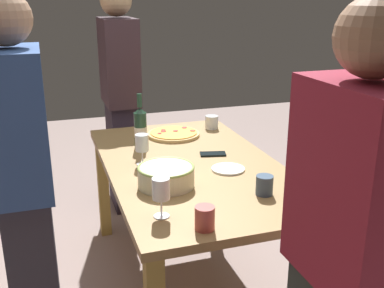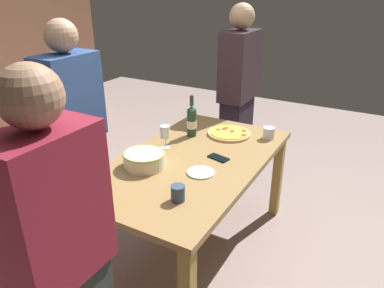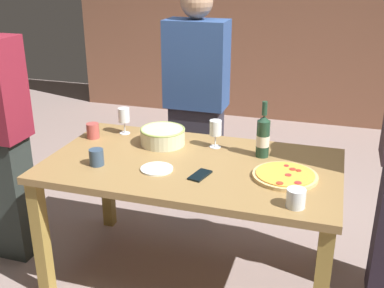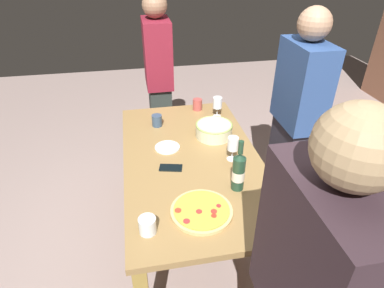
# 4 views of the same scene
# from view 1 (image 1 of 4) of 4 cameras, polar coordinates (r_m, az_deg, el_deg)

# --- Properties ---
(ground_plane) EXTENTS (8.00, 8.00, 0.00)m
(ground_plane) POSITION_cam_1_polar(r_m,az_deg,el_deg) (2.81, 0.00, -16.90)
(ground_plane) COLOR gray
(dining_table) EXTENTS (1.60, 0.90, 0.75)m
(dining_table) POSITION_cam_1_polar(r_m,az_deg,el_deg) (2.49, 0.00, -4.42)
(dining_table) COLOR olive
(dining_table) RESTS_ON ground
(pizza) EXTENTS (0.33, 0.33, 0.03)m
(pizza) POSITION_cam_1_polar(r_m,az_deg,el_deg) (2.93, -2.30, 1.26)
(pizza) COLOR #DCB573
(pizza) RESTS_ON dining_table
(serving_bowl) EXTENTS (0.27, 0.27, 0.10)m
(serving_bowl) POSITION_cam_1_polar(r_m,az_deg,el_deg) (2.16, -3.25, -3.89)
(serving_bowl) COLOR beige
(serving_bowl) RESTS_ON dining_table
(wine_bottle) EXTENTS (0.07, 0.07, 0.32)m
(wine_bottle) POSITION_cam_1_polar(r_m,az_deg,el_deg) (2.69, -6.44, 2.08)
(wine_bottle) COLOR #1F3F2B
(wine_bottle) RESTS_ON dining_table
(wine_glass_near_pizza) EXTENTS (0.07, 0.07, 0.17)m
(wine_glass_near_pizza) POSITION_cam_1_polar(r_m,az_deg,el_deg) (2.41, -6.26, -0.06)
(wine_glass_near_pizza) COLOR white
(wine_glass_near_pizza) RESTS_ON dining_table
(wine_glass_by_bottle) EXTENTS (0.07, 0.07, 0.17)m
(wine_glass_by_bottle) POSITION_cam_1_polar(r_m,az_deg,el_deg) (1.84, -3.88, -5.84)
(wine_glass_by_bottle) COLOR white
(wine_glass_by_bottle) RESTS_ON dining_table
(cup_amber) EXTENTS (0.08, 0.08, 0.09)m
(cup_amber) POSITION_cam_1_polar(r_m,az_deg,el_deg) (2.09, 9.02, -5.09)
(cup_amber) COLOR #344961
(cup_amber) RESTS_ON dining_table
(cup_ceramic) EXTENTS (0.08, 0.08, 0.09)m
(cup_ceramic) POSITION_cam_1_polar(r_m,az_deg,el_deg) (1.77, 1.60, -9.21)
(cup_ceramic) COLOR #AE4A44
(cup_ceramic) RESTS_ON dining_table
(cup_spare) EXTENTS (0.09, 0.09, 0.09)m
(cup_spare) POSITION_cam_1_polar(r_m,az_deg,el_deg) (3.08, 2.47, 2.74)
(cup_spare) COLOR white
(cup_spare) RESTS_ON dining_table
(side_plate) EXTENTS (0.17, 0.17, 0.01)m
(side_plate) POSITION_cam_1_polar(r_m,az_deg,el_deg) (2.37, 4.52, -3.11)
(side_plate) COLOR white
(side_plate) RESTS_ON dining_table
(cell_phone) EXTENTS (0.10, 0.16, 0.01)m
(cell_phone) POSITION_cam_1_polar(r_m,az_deg,el_deg) (2.58, 2.62, -1.25)
(cell_phone) COLOR black
(cell_phone) RESTS_ON dining_table
(person_host) EXTENTS (0.45, 0.24, 1.68)m
(person_host) POSITION_cam_1_polar(r_m,az_deg,el_deg) (3.50, -8.87, 5.40)
(person_host) COLOR black
(person_host) RESTS_ON ground
(person_guest_left) EXTENTS (0.39, 0.24, 1.62)m
(person_guest_left) POSITION_cam_1_polar(r_m,az_deg,el_deg) (1.50, 18.79, -14.79)
(person_guest_left) COLOR #29302C
(person_guest_left) RESTS_ON ground
(person_guest_right) EXTENTS (0.43, 0.24, 1.64)m
(person_guest_right) POSITION_cam_1_polar(r_m,az_deg,el_deg) (2.11, -20.17, -4.90)
(person_guest_right) COLOR #2F2C37
(person_guest_right) RESTS_ON ground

